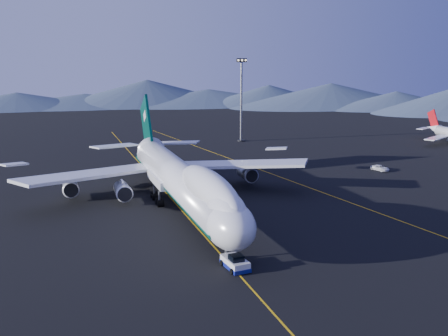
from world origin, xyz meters
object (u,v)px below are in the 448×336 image
object	(u,v)px
service_van	(380,168)
floodlight_mast	(241,100)
pushback_tug	(235,264)
boeing_747	(179,178)

from	to	relation	value
service_van	floodlight_mast	distance (m)	60.09
pushback_tug	floodlight_mast	size ratio (longest dim) A/B	0.18
floodlight_mast	service_van	bearing A→B (deg)	-74.01
pushback_tug	boeing_747	bearing A→B (deg)	84.68
boeing_747	pushback_tug	bearing A→B (deg)	-89.53
service_van	floodlight_mast	bearing A→B (deg)	94.15
service_van	floodlight_mast	size ratio (longest dim) A/B	0.17
service_van	floodlight_mast	world-z (taller)	floodlight_mast
boeing_747	floodlight_mast	world-z (taller)	floodlight_mast
pushback_tug	service_van	xyz separation A→B (m)	(55.64, 45.24, 0.02)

